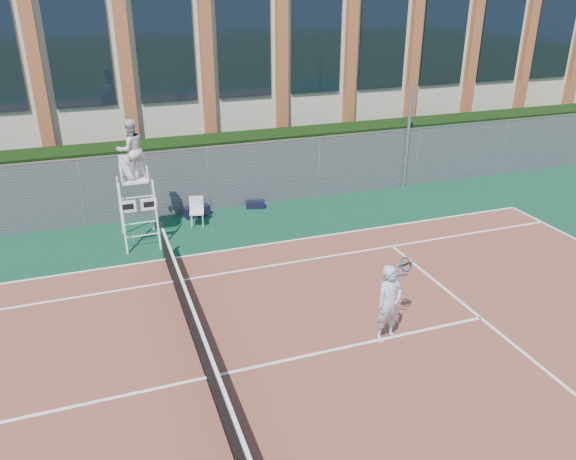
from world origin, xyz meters
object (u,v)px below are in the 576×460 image
object	(u,v)px
umpire_chair	(131,153)
tennis_player	(389,303)
steel_pole	(408,138)
plastic_chair	(197,209)

from	to	relation	value
umpire_chair	tennis_player	xyz separation A→B (m)	(4.46, -7.03, -1.82)
steel_pole	umpire_chair	world-z (taller)	steel_pole
steel_pole	tennis_player	bearing A→B (deg)	-122.36
umpire_chair	plastic_chair	size ratio (longest dim) A/B	3.96
umpire_chair	steel_pole	bearing A→B (deg)	9.40
tennis_player	umpire_chair	bearing A→B (deg)	122.41
umpire_chair	plastic_chair	world-z (taller)	umpire_chair
steel_pole	umpire_chair	xyz separation A→B (m)	(-9.96, -1.65, 0.81)
umpire_chair	tennis_player	size ratio (longest dim) A/B	2.13
umpire_chair	plastic_chair	xyz separation A→B (m)	(1.84, 0.63, -2.16)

